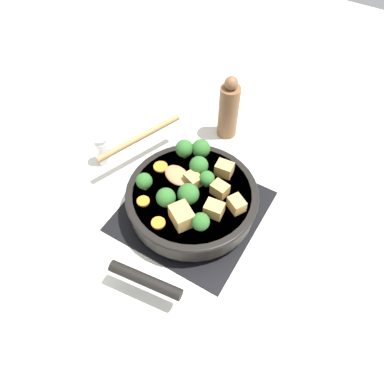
{
  "coord_description": "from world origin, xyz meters",
  "views": [
    {
      "loc": [
        -0.26,
        0.43,
        0.75
      ],
      "look_at": [
        0.0,
        0.0,
        0.08
      ],
      "focal_mm": 35.0,
      "sensor_mm": 36.0,
      "label": 1
    }
  ],
  "objects": [
    {
      "name": "ground_plane",
      "position": [
        0.0,
        0.0,
        0.0
      ],
      "size": [
        2.4,
        2.4,
        0.0
      ],
      "primitive_type": "plane",
      "color": "silver"
    },
    {
      "name": "front_burner_grate",
      "position": [
        0.0,
        0.0,
        0.01
      ],
      "size": [
        0.31,
        0.31,
        0.03
      ],
      "color": "black",
      "rests_on": "ground_plane"
    },
    {
      "name": "skillet_pan",
      "position": [
        -0.0,
        0.0,
        0.06
      ],
      "size": [
        0.3,
        0.39,
        0.05
      ],
      "color": "black",
      "rests_on": "front_burner_grate"
    },
    {
      "name": "wooden_spoon",
      "position": [
        0.13,
        -0.05,
        0.09
      ],
      "size": [
        0.23,
        0.23,
        0.02
      ],
      "color": "#A87A4C",
      "rests_on": "skillet_pan"
    },
    {
      "name": "tofu_cube_center_large",
      "position": [
        -0.02,
        0.08,
        0.1
      ],
      "size": [
        0.06,
        0.06,
        0.04
      ],
      "primitive_type": "cube",
      "rotation": [
        0.0,
        0.0,
        5.73
      ],
      "color": "tan",
      "rests_on": "skillet_pan"
    },
    {
      "name": "tofu_cube_near_handle",
      "position": [
        -0.1,
        -0.01,
        0.09
      ],
      "size": [
        0.05,
        0.04,
        0.03
      ],
      "primitive_type": "cube",
      "rotation": [
        0.0,
        0.0,
        5.76
      ],
      "color": "tan",
      "rests_on": "skillet_pan"
    },
    {
      "name": "tofu_cube_east_chunk",
      "position": [
        0.01,
        -0.02,
        0.09
      ],
      "size": [
        0.04,
        0.04,
        0.03
      ],
      "primitive_type": "cube",
      "rotation": [
        0.0,
        0.0,
        5.92
      ],
      "color": "tan",
      "rests_on": "skillet_pan"
    },
    {
      "name": "tofu_cube_west_chunk",
      "position": [
        -0.07,
        0.03,
        0.09
      ],
      "size": [
        0.04,
        0.04,
        0.03
      ],
      "primitive_type": "cube",
      "rotation": [
        0.0,
        0.0,
        3.25
      ],
      "color": "tan",
      "rests_on": "skillet_pan"
    },
    {
      "name": "tofu_cube_back_piece",
      "position": [
        -0.05,
        -0.03,
        0.09
      ],
      "size": [
        0.04,
        0.03,
        0.03
      ],
      "primitive_type": "cube",
      "rotation": [
        0.0,
        0.0,
        6.11
      ],
      "color": "tan",
      "rests_on": "skillet_pan"
    },
    {
      "name": "tofu_cube_front_piece",
      "position": [
        -0.04,
        -0.08,
        0.09
      ],
      "size": [
        0.04,
        0.03,
        0.03
      ],
      "primitive_type": "cube",
      "rotation": [
        0.0,
        0.0,
        0.1
      ],
      "color": "tan",
      "rests_on": "skillet_pan"
    },
    {
      "name": "broccoli_floret_near_spoon",
      "position": [
        -0.01,
        0.03,
        0.11
      ],
      "size": [
        0.05,
        0.05,
        0.05
      ],
      "color": "#709956",
      "rests_on": "skillet_pan"
    },
    {
      "name": "broccoli_floret_center_top",
      "position": [
        0.1,
        0.04,
        0.1
      ],
      "size": [
        0.04,
        0.04,
        0.04
      ],
      "color": "#709956",
      "rests_on": "skillet_pan"
    },
    {
      "name": "broccoli_floret_east_rim",
      "position": [
        0.03,
        0.06,
        0.11
      ],
      "size": [
        0.04,
        0.04,
        0.05
      ],
      "color": "#709956",
      "rests_on": "skillet_pan"
    },
    {
      "name": "broccoli_floret_west_rim",
      "position": [
        -0.02,
        -0.03,
        0.1
      ],
      "size": [
        0.03,
        0.03,
        0.04
      ],
      "color": "#709956",
      "rests_on": "skillet_pan"
    },
    {
      "name": "broccoli_floret_north_edge",
      "position": [
        0.01,
        -0.05,
        0.11
      ],
      "size": [
        0.04,
        0.04,
        0.05
      ],
      "color": "#709956",
      "rests_on": "skillet_pan"
    },
    {
      "name": "broccoli_floret_south_cluster",
      "position": [
        0.07,
        -0.08,
        0.11
      ],
      "size": [
        0.04,
        0.04,
        0.05
      ],
      "color": "#709956",
      "rests_on": "skillet_pan"
    },
    {
      "name": "broccoli_floret_mid_floret",
      "position": [
        -0.06,
        0.07,
        0.1
      ],
      "size": [
        0.04,
        0.04,
        0.05
      ],
      "color": "#709956",
      "rests_on": "skillet_pan"
    },
    {
      "name": "broccoli_floret_small_inner",
      "position": [
        0.04,
        -0.1,
        0.11
      ],
      "size": [
        0.04,
        0.04,
        0.05
      ],
      "color": "#709956",
      "rests_on": "skillet_pan"
    },
    {
      "name": "carrot_slice_orange_thin",
      "position": [
        0.02,
        0.11,
        0.08
      ],
      "size": [
        0.03,
        0.03,
        0.01
      ],
      "primitive_type": "cylinder",
      "color": "orange",
      "rests_on": "skillet_pan"
    },
    {
      "name": "carrot_slice_near_center",
      "position": [
        0.1,
        -0.02,
        0.08
      ],
      "size": [
        0.03,
        0.03,
        0.01
      ],
      "primitive_type": "cylinder",
      "color": "orange",
      "rests_on": "skillet_pan"
    },
    {
      "name": "carrot_slice_edge_slice",
      "position": [
        0.08,
        0.08,
        0.08
      ],
      "size": [
        0.03,
        0.03,
        0.01
      ],
      "primitive_type": "cylinder",
      "color": "orange",
      "rests_on": "skillet_pan"
    },
    {
      "name": "pepper_mill",
      "position": [
        0.05,
        -0.28,
        0.09
      ],
      "size": [
        0.05,
        0.05,
        0.19
      ],
      "color": "brown",
      "rests_on": "ground_plane"
    },
    {
      "name": "salt_shaker",
      "position": [
        0.28,
        -0.02,
        0.04
      ],
      "size": [
        0.04,
        0.04,
        0.09
      ],
      "color": "white",
      "rests_on": "ground_plane"
    }
  ]
}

